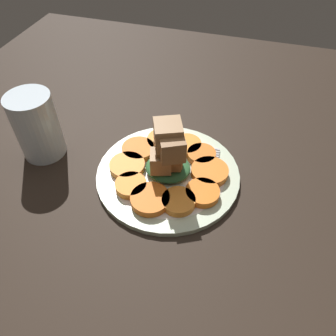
{
  "coord_description": "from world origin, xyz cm",
  "views": [
    {
      "loc": [
        -11.4,
        38.33,
        46.21
      ],
      "look_at": [
        0.0,
        0.0,
        4.1
      ],
      "focal_mm": 35.0,
      "sensor_mm": 36.0,
      "label": 1
    }
  ],
  "objects": [
    {
      "name": "carrot_slice_6",
      "position": [
        -4.91,
        -5.32,
        3.75
      ],
      "size": [
        5.31,
        5.31,
        1.3
      ],
      "primitive_type": "cylinder",
      "color": "orange",
      "rests_on": "plate"
    },
    {
      "name": "fork",
      "position": [
        0.31,
        -6.4,
        3.3
      ],
      "size": [
        17.71,
        3.14,
        0.4
      ],
      "rotation": [
        0.0,
        0.0,
        0.08
      ],
      "color": "silver",
      "rests_on": "plate"
    },
    {
      "name": "carrot_slice_1",
      "position": [
        4.99,
        5.41,
        3.75
      ],
      "size": [
        5.42,
        5.42,
        1.3
      ],
      "primitive_type": "cylinder",
      "color": "orange",
      "rests_on": "plate"
    },
    {
      "name": "carrot_slice_3",
      "position": [
        -3.7,
        6.4,
        3.75
      ],
      "size": [
        5.57,
        5.57,
        1.3
      ],
      "primitive_type": "cylinder",
      "color": "orange",
      "rests_on": "plate"
    },
    {
      "name": "carrot_slice_2",
      "position": [
        0.89,
        7.3,
        3.75
      ],
      "size": [
        6.52,
        6.52,
        1.3
      ],
      "primitive_type": "cylinder",
      "color": "orange",
      "rests_on": "plate"
    },
    {
      "name": "table_slab",
      "position": [
        0.0,
        0.0,
        1.0
      ],
      "size": [
        120.0,
        120.0,
        2.0
      ],
      "primitive_type": "cube",
      "color": "black",
      "rests_on": "ground"
    },
    {
      "name": "plate",
      "position": [
        0.0,
        0.0,
        2.52
      ],
      "size": [
        25.69,
        25.69,
        1.05
      ],
      "color": "beige",
      "rests_on": "table_slab"
    },
    {
      "name": "carrot_slice_9",
      "position": [
        6.86,
        -3.33,
        3.75
      ],
      "size": [
        6.18,
        6.18,
        1.3
      ],
      "primitive_type": "cylinder",
      "color": "orange",
      "rests_on": "plate"
    },
    {
      "name": "carrot_slice_4",
      "position": [
        -7.06,
        3.5,
        3.75
      ],
      "size": [
        5.74,
        5.74,
        1.3
      ],
      "primitive_type": "cylinder",
      "color": "orange",
      "rests_on": "plate"
    },
    {
      "name": "carrot_slice_0",
      "position": [
        7.28,
        1.3,
        3.75
      ],
      "size": [
        6.39,
        6.39,
        1.3
      ],
      "primitive_type": "cylinder",
      "color": "#F99438",
      "rests_on": "plate"
    },
    {
      "name": "center_pile",
      "position": [
        -0.08,
        0.38,
        7.78
      ],
      "size": [
        8.05,
        8.11,
        10.95
      ],
      "color": "#2D6033",
      "rests_on": "plate"
    },
    {
      "name": "carrot_slice_7",
      "position": [
        -1.63,
        -7.13,
        3.75
      ],
      "size": [
        5.54,
        5.54,
        1.3
      ],
      "primitive_type": "cylinder",
      "color": "orange",
      "rests_on": "plate"
    },
    {
      "name": "carrot_slice_8",
      "position": [
        2.81,
        -7.03,
        3.75
      ],
      "size": [
        6.76,
        6.76,
        1.3
      ],
      "primitive_type": "cylinder",
      "color": "orange",
      "rests_on": "plate"
    },
    {
      "name": "carrot_slice_5",
      "position": [
        -7.24,
        -1.56,
        3.75
      ],
      "size": [
        6.63,
        6.63,
        1.3
      ],
      "primitive_type": "cylinder",
      "color": "orange",
      "rests_on": "plate"
    },
    {
      "name": "water_glass",
      "position": [
        24.8,
        0.53,
        8.3
      ],
      "size": [
        8.0,
        8.0,
        12.61
      ],
      "color": "silver",
      "rests_on": "table_slab"
    }
  ]
}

